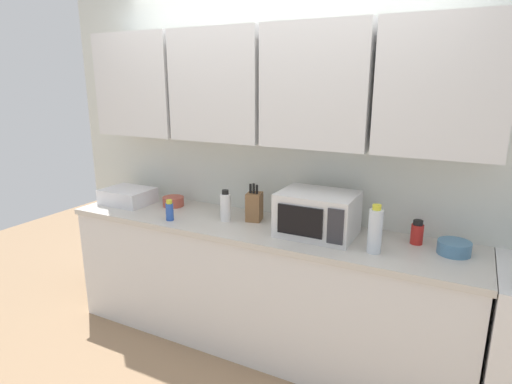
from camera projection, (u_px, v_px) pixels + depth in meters
The scene contains 11 objects.
wall_back_with_cabinets at pixel (273, 122), 2.92m from camera, with size 3.73×0.38×2.60m.
counter_run at pixel (258, 285), 3.01m from camera, with size 2.86×0.63×0.90m.
microwave at pixel (317, 214), 2.68m from camera, with size 0.48×0.37×0.28m.
dish_rack at pixel (128, 196), 3.40m from camera, with size 0.38×0.30×0.12m, color silver.
knife_block at pixel (254, 206), 2.97m from camera, with size 0.12×0.14×0.27m.
bottle_blue_cleaner at pixel (170, 211), 2.98m from camera, with size 0.05×0.05×0.15m.
bottle_white_jar at pixel (226, 207), 2.96m from camera, with size 0.07×0.07×0.22m.
bottle_red_sauce at pixel (417, 233), 2.55m from camera, with size 0.07×0.07×0.15m.
bottle_clear_tall at pixel (375, 230), 2.41m from camera, with size 0.08×0.08×0.29m.
bowl_ceramic_small at pixel (454, 248), 2.41m from camera, with size 0.18×0.18×0.08m, color teal.
bowl_mixing_large at pixel (173, 201), 3.33m from camera, with size 0.17×0.17×0.07m, color #B24C3D.
Camera 1 is at (1.24, -2.74, 1.86)m, focal length 29.65 mm.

